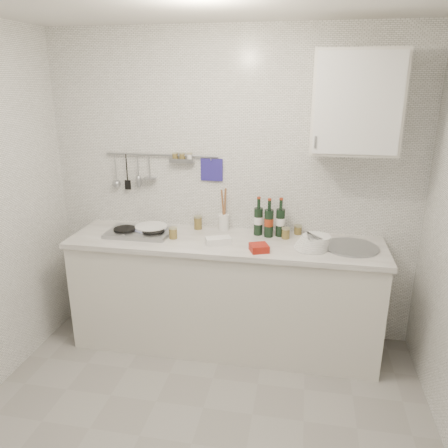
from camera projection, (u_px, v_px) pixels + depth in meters
name	position (u px, v px, depth m)	size (l,w,h in m)	color
floor	(192.00, 444.00, 2.65)	(3.00, 3.00, 0.00)	gray
back_wall	(231.00, 189.00, 3.56)	(3.00, 0.02, 2.50)	silver
counter	(225.00, 296.00, 3.54)	(2.44, 0.64, 0.96)	silver
wall_rail	(159.00, 166.00, 3.58)	(0.98, 0.09, 0.34)	#93969B
wall_cabinet	(356.00, 103.00, 3.02)	(0.60, 0.38, 0.70)	silver
plate_stack_hob	(150.00, 229.00, 3.56)	(0.29, 0.28, 0.05)	#4D59B0
plate_stack_sink	(313.00, 242.00, 3.20)	(0.27, 0.25, 0.10)	white
wine_bottles	(269.00, 217.00, 3.43)	(0.25, 0.11, 0.31)	black
butter_dish	(218.00, 241.00, 3.28)	(0.19, 0.09, 0.06)	white
strawberry_punnet	(259.00, 248.00, 3.15)	(0.13, 0.13, 0.05)	red
utensil_crock	(224.00, 220.00, 3.59)	(0.09, 0.09, 0.36)	white
jar_a	(198.00, 223.00, 3.62)	(0.07, 0.07, 0.11)	brown
jar_b	(298.00, 230.00, 3.50)	(0.06, 0.06, 0.07)	brown
jar_c	(286.00, 233.00, 3.40)	(0.07, 0.07, 0.09)	brown
jar_d	(173.00, 233.00, 3.40)	(0.07, 0.07, 0.09)	brown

